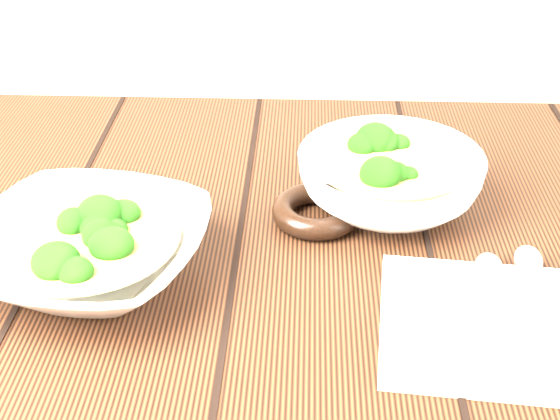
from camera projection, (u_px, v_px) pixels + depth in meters
The scene contains 7 objects.
table at pixel (258, 347), 0.86m from camera, with size 1.20×0.80×0.75m.
soup_bowl_front at pixel (87, 249), 0.76m from camera, with size 0.27×0.27×0.07m.
soup_bowl_back at pixel (389, 179), 0.87m from camera, with size 0.27×0.27×0.08m.
trivet at pixel (317, 211), 0.85m from camera, with size 0.10×0.10×0.02m, color black.
napkin at pixel (502, 327), 0.70m from camera, with size 0.22×0.18×0.01m, color beige.
spoon_left at pixel (488, 289), 0.73m from camera, with size 0.05×0.18×0.01m.
spoon_right at pixel (529, 281), 0.74m from camera, with size 0.06×0.18×0.01m.
Camera 1 is at (0.05, -0.65, 1.22)m, focal length 50.00 mm.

